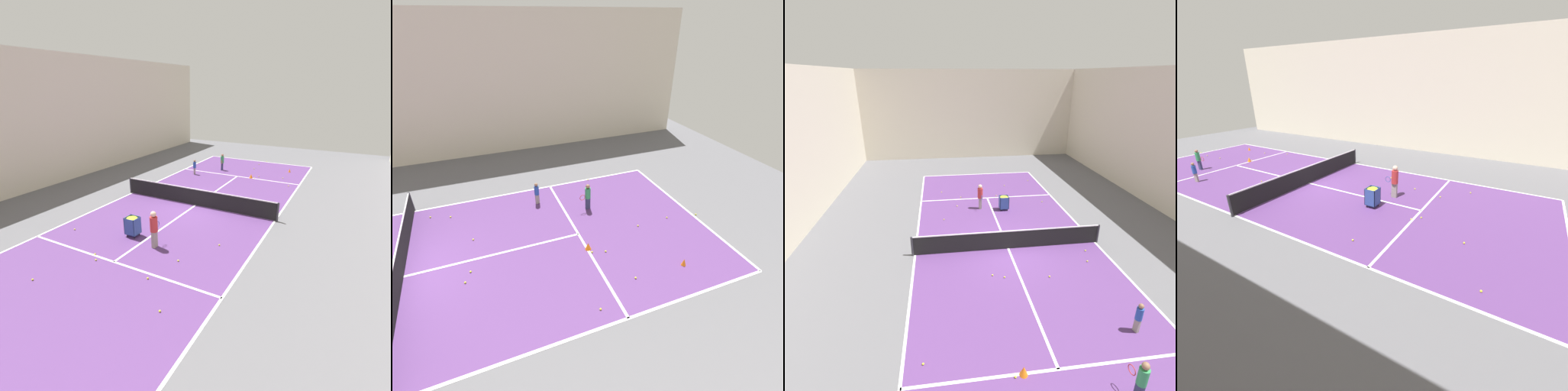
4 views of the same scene
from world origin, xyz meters
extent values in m
plane|color=#5B5B60|center=(0.00, 0.00, 0.00)|extent=(40.13, 40.13, 0.00)
cube|color=#563370|center=(0.00, 0.00, 0.00)|extent=(9.06, 24.36, 0.00)
cube|color=white|center=(0.00, -12.18, 0.01)|extent=(9.06, 0.10, 0.00)
cube|color=white|center=(-4.53, 0.00, 0.01)|extent=(0.10, 24.36, 0.00)
cube|color=white|center=(4.53, 0.00, 0.01)|extent=(0.10, 24.36, 0.00)
cube|color=white|center=(0.00, -6.70, 0.01)|extent=(9.06, 0.10, 0.00)
cube|color=white|center=(0.00, 6.70, 0.01)|extent=(9.06, 0.10, 0.00)
cube|color=white|center=(0.00, 0.00, 0.01)|extent=(0.10, 13.40, 0.00)
cube|color=beige|center=(-10.49, 0.00, 4.25)|extent=(0.15, 36.43, 8.50)
cylinder|color=#2D2D33|center=(-4.63, 0.00, 0.50)|extent=(0.10, 0.10, 0.99)
cylinder|color=#2D2D33|center=(4.63, 0.00, 0.50)|extent=(0.10, 0.10, 0.99)
cube|color=black|center=(0.00, 0.00, 0.48)|extent=(9.16, 0.03, 0.92)
cube|color=white|center=(0.00, 0.00, 0.97)|extent=(9.16, 0.04, 0.05)
cube|color=#2D3351|center=(1.73, -7.82, 0.30)|extent=(0.15, 0.23, 0.59)
cylinder|color=#2D8C4C|center=(1.73, -7.82, 0.86)|extent=(0.29, 0.29, 0.53)
sphere|color=#846047|center=(1.73, -7.82, 1.22)|extent=(0.20, 0.20, 0.20)
torus|color=#B22D2D|center=(1.64, -7.52, 0.73)|extent=(0.06, 0.28, 0.28)
cube|color=gray|center=(-0.72, 5.00, 0.37)|extent=(0.16, 0.27, 0.73)
cylinder|color=#B22D2D|center=(-0.72, 5.00, 1.06)|extent=(0.34, 0.34, 0.65)
sphere|color=beige|center=(-0.72, 5.00, 1.50)|extent=(0.24, 0.24, 0.24)
torus|color=#2D478C|center=(-0.66, 4.65, 0.89)|extent=(0.03, 0.28, 0.28)
cube|color=gray|center=(3.09, -5.67, 0.25)|extent=(0.15, 0.20, 0.51)
cylinder|color=#234799|center=(3.09, -5.67, 0.74)|extent=(0.28, 0.28, 0.45)
sphere|color=#846047|center=(3.09, -5.67, 1.05)|extent=(0.17, 0.17, 0.17)
cube|color=#2D478C|center=(0.73, 4.61, 0.14)|extent=(0.57, 0.52, 0.02)
cube|color=#2D478C|center=(0.73, 4.36, 0.52)|extent=(0.57, 0.02, 0.77)
cube|color=#2D478C|center=(0.73, 4.86, 0.52)|extent=(0.57, 0.02, 0.77)
cube|color=#2D478C|center=(0.46, 4.61, 0.52)|extent=(0.02, 0.52, 0.77)
cube|color=#2D478C|center=(1.01, 4.61, 0.52)|extent=(0.02, 0.52, 0.77)
ellipsoid|color=yellow|center=(0.73, 4.61, 0.85)|extent=(0.53, 0.48, 0.16)
cylinder|color=black|center=(0.54, 4.43, 0.07)|extent=(0.05, 0.05, 0.14)
cylinder|color=black|center=(0.93, 4.43, 0.07)|extent=(0.05, 0.05, 0.14)
cylinder|color=black|center=(0.54, 4.79, 0.07)|extent=(0.05, 0.05, 0.14)
cylinder|color=black|center=(0.93, 4.79, 0.07)|extent=(0.05, 0.05, 0.14)
cone|color=orange|center=(-1.06, -6.73, 0.16)|extent=(0.25, 0.25, 0.31)
cone|color=orange|center=(-3.21, -9.73, 0.14)|extent=(0.18, 0.18, 0.28)
sphere|color=yellow|center=(3.82, 9.87, 0.04)|extent=(0.07, 0.07, 0.07)
sphere|color=yellow|center=(-3.15, -7.72, 0.04)|extent=(0.07, 0.07, 0.07)
sphere|color=yellow|center=(1.03, 6.65, 0.04)|extent=(0.07, 0.07, 0.07)
sphere|color=yellow|center=(-1.15, -2.06, 0.04)|extent=(0.07, 0.07, 0.07)
sphere|color=yellow|center=(-1.82, 6.99, 0.04)|extent=(0.07, 0.07, 0.07)
sphere|color=yellow|center=(-0.67, -2.27, 0.04)|extent=(0.07, 0.07, 0.07)
sphere|color=yellow|center=(-0.45, -9.35, 0.04)|extent=(0.07, 0.07, 0.07)
sphere|color=yellow|center=(-3.92, -6.02, 0.04)|extent=(0.07, 0.07, 0.07)
sphere|color=yellow|center=(-3.13, 8.16, 0.04)|extent=(0.07, 0.07, 0.07)
sphere|color=yellow|center=(0.68, 6.95, 0.04)|extent=(0.07, 0.07, 0.07)
sphere|color=yellow|center=(3.54, 5.45, 0.04)|extent=(0.07, 0.07, 0.07)
sphere|color=yellow|center=(3.35, -1.61, 0.04)|extent=(0.07, 0.07, 0.07)
sphere|color=yellow|center=(-2.17, 5.50, 0.04)|extent=(0.07, 0.07, 0.07)
sphere|color=yellow|center=(-1.31, -6.79, 0.04)|extent=(0.07, 0.07, 0.07)
sphere|color=yellow|center=(-0.39, -10.91, 0.04)|extent=(0.07, 0.07, 0.07)
sphere|color=yellow|center=(1.68, 8.94, 0.04)|extent=(0.07, 0.07, 0.07)
sphere|color=yellow|center=(-3.08, 3.62, 0.04)|extent=(0.07, 0.07, 0.07)
sphere|color=yellow|center=(1.24, -2.48, 0.04)|extent=(0.07, 0.07, 0.07)
sphere|color=yellow|center=(-1.47, -7.31, 0.04)|extent=(0.07, 0.07, 0.07)
sphere|color=yellow|center=(-0.67, -12.33, 0.04)|extent=(0.07, 0.07, 0.07)
sphere|color=yellow|center=(3.67, -0.74, 0.04)|extent=(0.07, 0.07, 0.07)
camera|label=1|loc=(-7.56, 14.20, 6.39)|focal=28.00mm
camera|label=2|loc=(-9.78, -3.25, 8.10)|focal=28.00mm
camera|label=3|loc=(-3.12, -12.71, 8.00)|focal=28.00mm
camera|label=4|loc=(10.02, 10.12, 5.25)|focal=24.00mm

